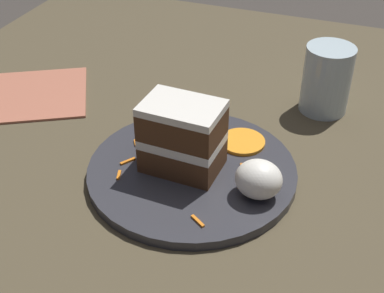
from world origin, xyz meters
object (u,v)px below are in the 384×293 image
plate (192,171)px  menu_card (28,95)px  drinking_glass (326,84)px  cream_dollop (259,179)px  cake_slice (179,136)px  orange_garnish (242,142)px

plate → menu_card: bearing=-16.8°
plate → drinking_glass: drinking_glass is taller
plate → cream_dollop: 0.11m
plate → cream_dollop: size_ratio=4.75×
plate → cake_slice: cake_slice is taller
plate → orange_garnish: size_ratio=4.35×
cake_slice → drinking_glass: cake_slice is taller
plate → cake_slice: size_ratio=2.71×
drinking_glass → menu_card: 0.51m
orange_garnish → drinking_glass: drinking_glass is taller
cake_slice → orange_garnish: 0.12m
cream_dollop → orange_garnish: size_ratio=0.92×
plate → menu_card: plate is taller
plate → drinking_glass: (-0.14, -0.24, 0.04)m
plate → cream_dollop: cream_dollop is taller
drinking_glass → cream_dollop: bearing=81.2°
orange_garnish → drinking_glass: 0.19m
cake_slice → menu_card: 0.35m
orange_garnish → drinking_glass: size_ratio=0.60×
cake_slice → cream_dollop: size_ratio=1.75×
drinking_glass → menu_card: size_ratio=0.56×
menu_card → drinking_glass: bearing=-103.6°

